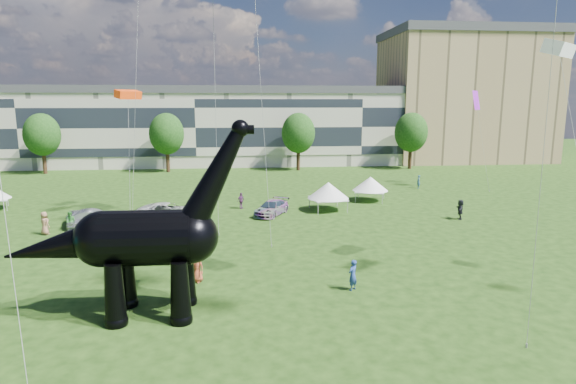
{
  "coord_description": "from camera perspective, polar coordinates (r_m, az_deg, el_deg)",
  "views": [
    {
      "loc": [
        -0.93,
        -21.21,
        10.49
      ],
      "look_at": [
        1.95,
        8.0,
        5.0
      ],
      "focal_mm": 30.0,
      "sensor_mm": 36.0,
      "label": 1
    }
  ],
  "objects": [
    {
      "name": "car_white",
      "position": [
        45.19,
        -14.14,
        -2.2
      ],
      "size": [
        5.62,
        3.3,
        1.47
      ],
      "primitive_type": "imported",
      "rotation": [
        0.0,
        0.0,
        1.4
      ],
      "color": "silver",
      "rests_on": "ground"
    },
    {
      "name": "tree_far_right",
      "position": [
        79.06,
        14.41,
        7.22
      ],
      "size": [
        5.2,
        5.2,
        9.44
      ],
      "color": "#382314",
      "rests_on": "ground"
    },
    {
      "name": "gazebo_near",
      "position": [
        47.23,
        4.79,
        0.17
      ],
      "size": [
        4.54,
        4.54,
        2.81
      ],
      "rotation": [
        0.0,
        0.0,
        0.14
      ],
      "color": "white",
      "rests_on": "ground"
    },
    {
      "name": "tree_far_left",
      "position": [
        79.81,
        -27.17,
        6.42
      ],
      "size": [
        5.2,
        5.2,
        9.44
      ],
      "color": "#382314",
      "rests_on": "ground"
    },
    {
      "name": "car_dark",
      "position": [
        45.34,
        -1.94,
        -1.89
      ],
      "size": [
        3.99,
        5.1,
        1.38
      ],
      "primitive_type": "imported",
      "rotation": [
        0.0,
        0.0,
        -0.5
      ],
      "color": "#595960",
      "rests_on": "ground"
    },
    {
      "name": "gazebo_far",
      "position": [
        52.37,
        9.73,
        0.95
      ],
      "size": [
        4.85,
        4.85,
        2.64
      ],
      "rotation": [
        0.0,
        0.0,
        -0.35
      ],
      "color": "white",
      "rests_on": "ground"
    },
    {
      "name": "apartment_block",
      "position": [
        95.44,
        20.1,
        10.27
      ],
      "size": [
        28.0,
        18.0,
        22.0
      ],
      "primitive_type": "cube",
      "color": "tan",
      "rests_on": "ground"
    },
    {
      "name": "tree_mid_right",
      "position": [
        74.86,
        1.23,
        7.38
      ],
      "size": [
        5.2,
        5.2,
        9.44
      ],
      "color": "#382314",
      "rests_on": "ground"
    },
    {
      "name": "terrace_row",
      "position": [
        83.63,
        -10.56,
        7.34
      ],
      "size": [
        78.0,
        11.0,
        12.0
      ],
      "primitive_type": "cube",
      "color": "beige",
      "rests_on": "ground"
    },
    {
      "name": "ground",
      "position": [
        23.68,
        -2.9,
        -15.71
      ],
      "size": [
        220.0,
        220.0,
        0.0
      ],
      "primitive_type": "plane",
      "color": "#16330C",
      "rests_on": "ground"
    },
    {
      "name": "visitors",
      "position": [
        37.28,
        -6.4,
        -4.42
      ],
      "size": [
        45.85,
        45.24,
        1.88
      ],
      "color": "#27428F",
      "rests_on": "ground"
    },
    {
      "name": "dinosaur_sculpture",
      "position": [
        24.72,
        -17.32,
        -5.61
      ],
      "size": [
        12.24,
        3.38,
        10.06
      ],
      "rotation": [
        0.0,
        0.0,
        -0.01
      ],
      "color": "black",
      "rests_on": "ground"
    },
    {
      "name": "tree_mid_left",
      "position": [
        75.15,
        -14.21,
        7.07
      ],
      "size": [
        5.2,
        5.2,
        9.44
      ],
      "color": "#382314",
      "rests_on": "ground"
    },
    {
      "name": "car_silver",
      "position": [
        45.1,
        -23.83,
        -2.89
      ],
      "size": [
        2.77,
        4.27,
        1.35
      ],
      "primitive_type": "imported",
      "rotation": [
        0.0,
        0.0,
        0.32
      ],
      "color": "silver",
      "rests_on": "ground"
    },
    {
      "name": "car_grey",
      "position": [
        44.79,
        -21.99,
        -2.82
      ],
      "size": [
        4.48,
        2.43,
        1.4
      ],
      "primitive_type": "imported",
      "rotation": [
        0.0,
        0.0,
        1.81
      ],
      "color": "gray",
      "rests_on": "ground"
    }
  ]
}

